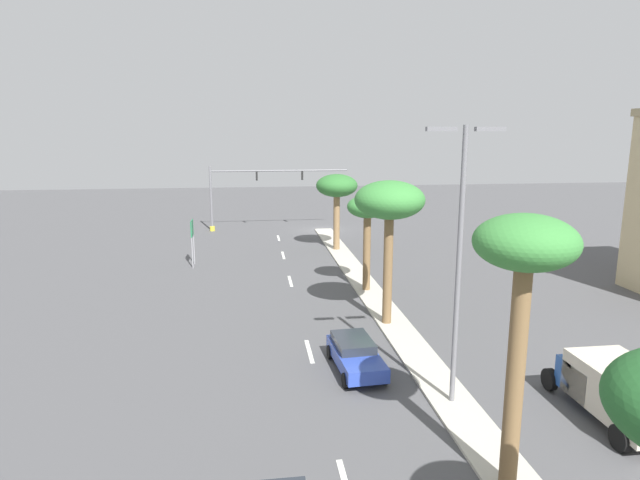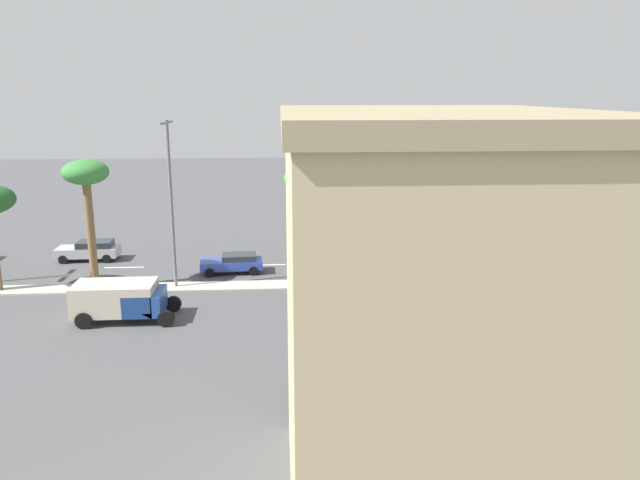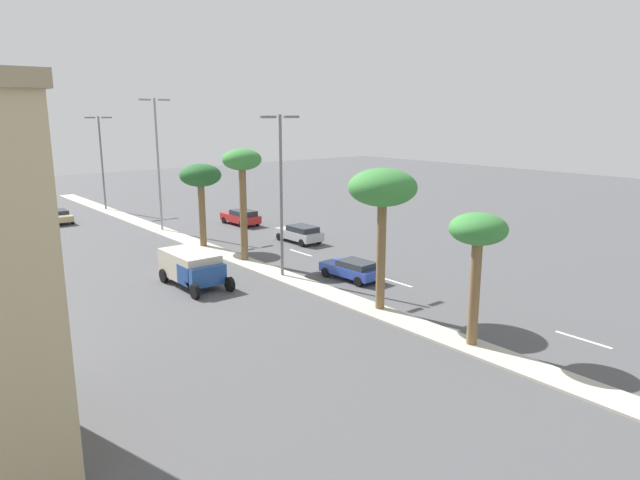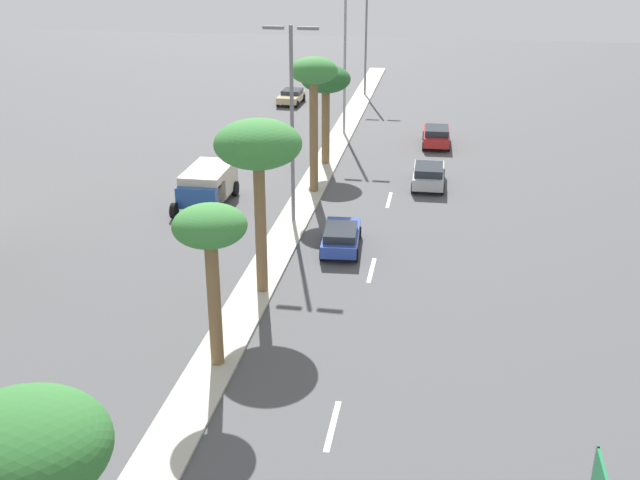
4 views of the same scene
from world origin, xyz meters
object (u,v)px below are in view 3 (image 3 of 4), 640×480
Objects in this scene: palm_tree_leading at (201,178)px; street_lamp_trailing at (158,156)px; palm_tree_center at (478,236)px; street_lamp_leading at (101,156)px; box_truck at (193,267)px; palm_tree_near at (383,191)px; sedan_tan_inboard at (59,216)px; sedan_red_far at (241,217)px; palm_tree_inboard at (242,167)px; street_lamp_outboard at (281,184)px; sedan_blue_front at (352,269)px; sedan_silver_trailing at (300,233)px.

street_lamp_trailing reaches higher than palm_tree_leading.
street_lamp_leading reaches higher than palm_tree_center.
box_truck is at bearing -99.89° from street_lamp_leading.
palm_tree_near reaches higher than sedan_tan_inboard.
box_truck is (-5.69, -32.61, -4.91)m from street_lamp_leading.
street_lamp_trailing reaches higher than sedan_red_far.
palm_tree_inboard is 14.33m from street_lamp_trailing.
street_lamp_outboard is 2.30× the size of sedan_red_far.
sedan_tan_inboard is 27.78m from box_truck.
sedan_tan_inboard is 18.38m from sedan_red_far.
palm_tree_near reaches higher than sedan_red_far.
palm_tree_inboard is at bearing 89.68° from palm_tree_center.
sedan_blue_front is (3.06, -38.00, -5.39)m from street_lamp_leading.
sedan_tan_inboard is (-6.29, -4.84, -5.42)m from street_lamp_leading.
palm_tree_center is at bearing -90.32° from palm_tree_inboard.
sedan_red_far is at bearing 66.82° from street_lamp_outboard.
street_lamp_outboard is at bearing -113.18° from sedan_red_far.
palm_tree_center is at bearing -91.96° from palm_tree_near.
sedan_tan_inboard is at bearing 121.82° from street_lamp_trailing.
street_lamp_trailing is 9.78m from sedan_red_far.
sedan_blue_front is (2.81, 5.40, -5.99)m from palm_tree_near.
sedan_tan_inboard is at bearing 105.75° from sedan_blue_front.
street_lamp_leading is (-0.04, 15.05, -0.85)m from street_lamp_trailing.
street_lamp_leading is (0.10, 23.39, 0.44)m from palm_tree_leading.
street_lamp_trailing reaches higher than sedan_tan_inboard.
street_lamp_outboard is at bearing 132.52° from sedan_blue_front.
palm_tree_near reaches higher than palm_tree_leading.
palm_tree_leading is (-0.24, 5.98, -1.33)m from palm_tree_inboard.
palm_tree_near is (0.22, 6.31, 1.37)m from palm_tree_center.
sedan_tan_inboard is at bearing 99.62° from palm_tree_near.
palm_tree_leading is 1.20× the size of box_truck.
street_lamp_outboard is (-0.26, -5.17, -0.75)m from palm_tree_inboard.
street_lamp_trailing is 2.64× the size of sedan_silver_trailing.
palm_tree_center is 1.58× the size of sedan_tan_inboard.
sedan_blue_front is at bearing -82.51° from street_lamp_trailing.
sedan_silver_trailing is at bearing 72.75° from palm_tree_center.
palm_tree_near is at bearing -89.03° from palm_tree_leading.
box_truck is at bearing -150.98° from palm_tree_inboard.
street_lamp_leading is 2.24× the size of sedan_red_far.
palm_tree_inboard is 26.14m from sedan_tan_inboard.
palm_tree_near is 43.41m from street_lamp_leading.
palm_tree_near is at bearing -80.38° from sedan_tan_inboard.
street_lamp_outboard is 11.77m from sedan_silver_trailing.
sedan_red_far reaches higher than sedan_tan_inboard.
palm_tree_near reaches higher than palm_tree_center.
sedan_tan_inboard is (-6.20, 18.55, -4.98)m from palm_tree_leading.
palm_tree_center is 24.22m from sedan_silver_trailing.
street_lamp_outboard is at bearing -133.67° from sedan_silver_trailing.
palm_tree_leading is 0.65× the size of street_lamp_leading.
palm_tree_near reaches higher than sedan_silver_trailing.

